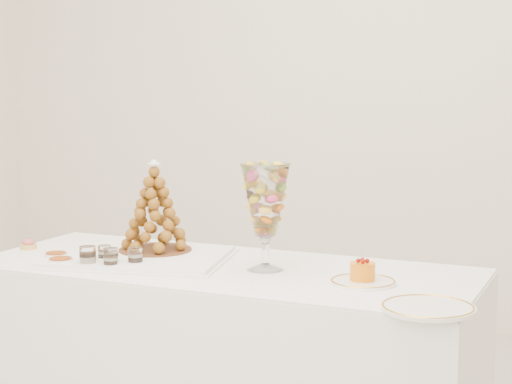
% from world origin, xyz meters
% --- Properties ---
extents(buffet_table, '(1.79, 0.79, 0.67)m').
position_xyz_m(buffet_table, '(-0.05, 0.18, 0.33)').
color(buffet_table, white).
rests_on(buffet_table, ground).
extents(lace_tray, '(0.68, 0.55, 0.02)m').
position_xyz_m(lace_tray, '(-0.38, 0.17, 0.68)').
color(lace_tray, white).
rests_on(lace_tray, buffet_table).
extents(macaron_vase, '(0.16, 0.16, 0.36)m').
position_xyz_m(macaron_vase, '(0.10, 0.18, 0.90)').
color(macaron_vase, white).
rests_on(macaron_vase, buffet_table).
extents(cake_plate, '(0.21, 0.21, 0.01)m').
position_xyz_m(cake_plate, '(0.46, 0.10, 0.67)').
color(cake_plate, white).
rests_on(cake_plate, buffet_table).
extents(spare_plate, '(0.27, 0.27, 0.01)m').
position_xyz_m(spare_plate, '(0.71, -0.14, 0.68)').
color(spare_plate, white).
rests_on(spare_plate, buffet_table).
extents(pink_tart, '(0.06, 0.06, 0.04)m').
position_xyz_m(pink_tart, '(-0.87, 0.19, 0.69)').
color(pink_tart, tan).
rests_on(pink_tart, buffet_table).
extents(verrine_a, '(0.05, 0.05, 0.06)m').
position_xyz_m(verrine_a, '(-0.46, 0.07, 0.70)').
color(verrine_a, white).
rests_on(verrine_a, buffet_table).
extents(verrine_b, '(0.06, 0.06, 0.07)m').
position_xyz_m(verrine_b, '(-0.40, 0.02, 0.70)').
color(verrine_b, white).
rests_on(verrine_b, buffet_table).
extents(verrine_c, '(0.06, 0.06, 0.07)m').
position_xyz_m(verrine_c, '(-0.33, 0.05, 0.70)').
color(verrine_c, white).
rests_on(verrine_c, buffet_table).
extents(verrine_d, '(0.06, 0.06, 0.08)m').
position_xyz_m(verrine_d, '(-0.47, -0.02, 0.71)').
color(verrine_d, white).
rests_on(verrine_d, buffet_table).
extents(verrine_e, '(0.05, 0.05, 0.06)m').
position_xyz_m(verrine_e, '(-0.39, -0.01, 0.70)').
color(verrine_e, white).
rests_on(verrine_e, buffet_table).
extents(ramekin_back, '(0.08, 0.08, 0.03)m').
position_xyz_m(ramekin_back, '(-0.65, 0.05, 0.68)').
color(ramekin_back, white).
rests_on(ramekin_back, buffet_table).
extents(ramekin_front, '(0.09, 0.09, 0.03)m').
position_xyz_m(ramekin_front, '(-0.58, -0.03, 0.68)').
color(ramekin_front, white).
rests_on(ramekin_front, buffet_table).
extents(croquembouche, '(0.27, 0.27, 0.33)m').
position_xyz_m(croquembouche, '(-0.36, 0.25, 0.85)').
color(croquembouche, brown).
rests_on(croquembouche, lace_tray).
extents(mousse_cake, '(0.08, 0.08, 0.07)m').
position_xyz_m(mousse_cake, '(0.46, 0.11, 0.71)').
color(mousse_cake, orange).
rests_on(mousse_cake, cake_plate).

